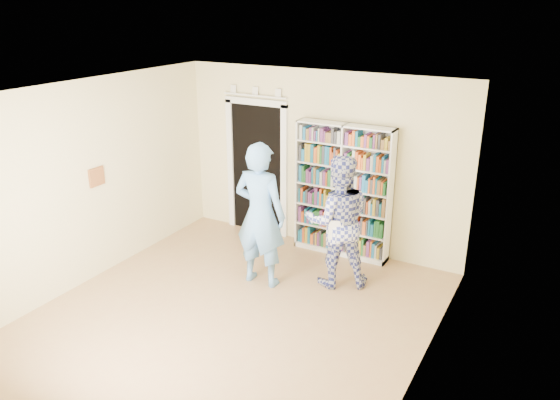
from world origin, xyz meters
name	(u,v)px	position (x,y,z in m)	size (l,w,h in m)	color
floor	(230,318)	(0.00, 0.00, 0.00)	(5.00, 5.00, 0.00)	#AA7A52
ceiling	(222,95)	(0.00, 0.00, 2.70)	(5.00, 5.00, 0.00)	white
wall_back	(320,161)	(0.00, 2.50, 1.35)	(4.50, 4.50, 0.00)	beige
wall_left	(84,184)	(-2.25, 0.00, 1.35)	(5.00, 5.00, 0.00)	beige
wall_right	(425,258)	(2.25, 0.00, 1.35)	(5.00, 5.00, 0.00)	beige
bookshelf	(343,190)	(0.45, 2.34, 1.01)	(1.45, 0.27, 1.99)	white
doorway	(257,162)	(-1.10, 2.48, 1.18)	(1.10, 0.08, 2.43)	black
wall_art	(97,177)	(-2.23, 0.20, 1.40)	(0.03, 0.25, 0.25)	brown
man_blue	(260,215)	(-0.15, 0.98, 0.98)	(0.72, 0.47, 1.96)	#649FDF
man_plaid	(338,222)	(0.76, 1.44, 0.90)	(0.88, 0.68, 1.80)	navy
paper_sheet	(336,230)	(0.84, 1.19, 0.88)	(0.19, 0.01, 0.26)	white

